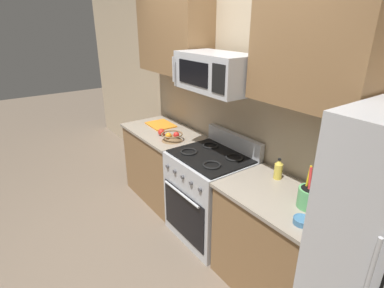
% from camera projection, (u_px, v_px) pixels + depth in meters
% --- Properties ---
extents(ground_plane, '(16.00, 16.00, 0.00)m').
position_uv_depth(ground_plane, '(152.00, 260.00, 2.92)').
color(ground_plane, '#6B5B4C').
extents(wall_back, '(8.00, 0.10, 2.60)m').
position_uv_depth(wall_back, '(243.00, 112.00, 3.01)').
color(wall_back, tan).
rests_on(wall_back, ground).
extents(counter_left, '(1.07, 0.65, 0.91)m').
position_uv_depth(counter_left, '(164.00, 164.00, 3.82)').
color(counter_left, olive).
rests_on(counter_left, ground).
extents(range_oven, '(0.76, 0.70, 1.09)m').
position_uv_depth(range_oven, '(210.00, 195.00, 3.11)').
color(range_oven, '#B2B5BA').
rests_on(range_oven, ground).
extents(counter_right, '(0.89, 0.65, 0.91)m').
position_uv_depth(counter_right, '(273.00, 241.00, 2.49)').
color(counter_right, olive).
rests_on(counter_right, ground).
extents(microwave, '(0.76, 0.44, 0.33)m').
position_uv_depth(microwave, '(216.00, 72.00, 2.65)').
color(microwave, '#B2B5BA').
extents(upper_cabinets_left, '(1.06, 0.34, 0.80)m').
position_uv_depth(upper_cabinets_left, '(173.00, 36.00, 3.33)').
color(upper_cabinets_left, olive).
extents(upper_cabinets_right, '(0.88, 0.34, 0.80)m').
position_uv_depth(upper_cabinets_right, '(315.00, 48.00, 2.00)').
color(upper_cabinets_right, olive).
extents(utensil_crock, '(0.17, 0.17, 0.34)m').
position_uv_depth(utensil_crock, '(310.00, 197.00, 2.13)').
color(utensil_crock, '#59AD66').
rests_on(utensil_crock, counter_right).
extents(fruit_basket, '(0.24, 0.24, 0.10)m').
position_uv_depth(fruit_basket, '(172.00, 137.00, 3.32)').
color(fruit_basket, brown).
rests_on(fruit_basket, counter_left).
extents(apple_loose, '(0.08, 0.08, 0.08)m').
position_uv_depth(apple_loose, '(161.00, 132.00, 3.48)').
color(apple_loose, red).
rests_on(apple_loose, counter_left).
extents(cutting_board, '(0.37, 0.29, 0.02)m').
position_uv_depth(cutting_board, '(161.00, 125.00, 3.82)').
color(cutting_board, orange).
rests_on(cutting_board, counter_left).
extents(bottle_oil, '(0.07, 0.07, 0.19)m').
position_uv_depth(bottle_oil, '(278.00, 169.00, 2.51)').
color(bottle_oil, gold).
rests_on(bottle_oil, counter_right).
extents(prep_bowl, '(0.11, 0.11, 0.04)m').
position_uv_depth(prep_bowl, '(302.00, 221.00, 1.97)').
color(prep_bowl, teal).
rests_on(prep_bowl, counter_right).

